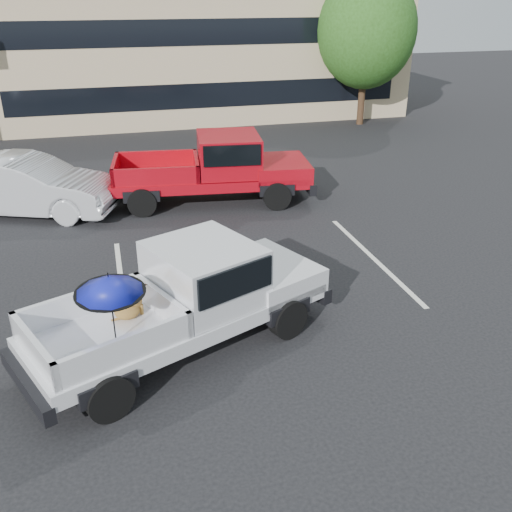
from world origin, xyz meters
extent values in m
plane|color=black|center=(0.00, 0.00, 0.00)|extent=(90.00, 90.00, 0.00)
cube|color=silver|center=(-3.00, 2.00, 0.00)|extent=(0.12, 5.00, 0.01)
cube|color=silver|center=(3.00, 2.00, 0.00)|extent=(0.12, 5.00, 0.01)
cube|color=tan|center=(2.00, 21.00, 3.00)|extent=(20.00, 8.00, 6.00)
cube|color=black|center=(2.00, 17.02, 1.50)|extent=(18.00, 0.08, 1.10)
cube|color=black|center=(2.00, 17.02, 4.20)|extent=(18.00, 0.08, 1.10)
cylinder|color=#332114|center=(9.00, 16.00, 1.36)|extent=(0.32, 0.32, 2.73)
ellipsoid|color=#244C15|center=(9.00, 16.00, 4.22)|extent=(4.46, 4.46, 5.13)
cylinder|color=#332114|center=(6.00, 24.00, 1.43)|extent=(0.32, 0.32, 2.86)
ellipsoid|color=#244C15|center=(6.00, 24.00, 4.42)|extent=(4.68, 4.68, 5.38)
cylinder|color=black|center=(-3.38, -2.16, 0.38)|extent=(0.81, 0.56, 0.76)
cylinder|color=black|center=(-4.11, -0.47, 0.38)|extent=(0.81, 0.56, 0.76)
cylinder|color=black|center=(-0.08, -0.71, 0.38)|extent=(0.81, 0.56, 0.76)
cylinder|color=black|center=(-0.82, 0.97, 0.38)|extent=(0.81, 0.56, 0.76)
cube|color=white|center=(-2.05, -0.57, 0.67)|extent=(5.71, 3.92, 0.28)
cube|color=white|center=(-0.22, 0.23, 0.88)|extent=(2.14, 2.36, 0.46)
cube|color=black|center=(0.47, 0.53, 0.50)|extent=(0.97, 1.88, 0.30)
cube|color=black|center=(-4.57, -1.67, 0.50)|extent=(0.95, 1.87, 0.28)
cube|color=white|center=(-1.55, -0.35, 1.35)|extent=(2.25, 2.35, 1.05)
cube|color=black|center=(-1.55, -0.35, 1.55)|extent=(2.15, 2.38, 0.55)
cube|color=black|center=(-3.38, -1.15, 0.73)|extent=(2.84, 2.61, 0.10)
cube|color=white|center=(-3.73, -0.36, 1.03)|extent=(2.15, 1.01, 0.50)
cube|color=white|center=(-3.03, -1.95, 1.03)|extent=(2.15, 1.01, 0.50)
cube|color=white|center=(-4.39, -1.59, 1.03)|extent=(0.83, 1.73, 0.50)
cube|color=white|center=(-2.37, -0.71, 1.03)|extent=(0.83, 1.73, 0.50)
ellipsoid|color=brown|center=(-2.96, -0.60, 0.93)|extent=(0.55, 0.51, 0.29)
cylinder|color=brown|center=(-2.71, -0.57, 0.89)|extent=(0.06, 0.06, 0.22)
cylinder|color=brown|center=(-2.77, -0.43, 0.89)|extent=(0.06, 0.06, 0.22)
ellipsoid|color=brown|center=(-2.82, -0.53, 1.11)|extent=(0.36, 0.34, 0.40)
cylinder|color=red|center=(-2.80, -0.53, 1.24)|extent=(0.19, 0.19, 0.04)
sphere|color=brown|center=(-2.74, -0.50, 1.33)|extent=(0.21, 0.21, 0.21)
cone|color=black|center=(-2.63, -0.45, 1.31)|extent=(0.17, 0.15, 0.10)
cone|color=black|center=(-2.74, -0.56, 1.44)|extent=(0.07, 0.07, 0.11)
cone|color=black|center=(-2.78, -0.46, 1.44)|extent=(0.07, 0.07, 0.11)
cylinder|color=brown|center=(-3.11, -0.66, 0.84)|extent=(0.26, 0.05, 0.09)
cylinder|color=black|center=(-3.19, -1.34, 1.31)|extent=(0.02, 0.10, 1.05)
cone|color=#131AA6|center=(-3.19, -1.34, 1.85)|extent=(1.10, 1.12, 0.36)
cylinder|color=black|center=(-3.19, -1.34, 2.01)|extent=(0.02, 0.02, 0.10)
cylinder|color=black|center=(-3.19, -1.34, 1.72)|extent=(1.10, 1.10, 0.09)
cylinder|color=black|center=(-2.16, 6.33, 0.41)|extent=(0.86, 0.40, 0.82)
cylinder|color=black|center=(-1.92, 8.31, 0.41)|extent=(0.86, 0.40, 0.82)
cylinder|color=black|center=(1.72, 5.86, 0.41)|extent=(0.86, 0.40, 0.82)
cylinder|color=black|center=(1.96, 7.84, 0.41)|extent=(0.86, 0.40, 0.82)
cube|color=#A70914|center=(-0.05, 7.08, 0.73)|extent=(6.06, 2.78, 0.30)
cube|color=#A70914|center=(2.11, 6.81, 0.95)|extent=(1.87, 2.27, 0.50)
cube|color=black|center=(2.91, 6.72, 0.54)|extent=(0.47, 2.14, 0.33)
cube|color=black|center=(-3.01, 7.44, 0.54)|extent=(0.45, 2.13, 0.30)
cube|color=#A70914|center=(0.54, 7.01, 1.46)|extent=(2.02, 2.20, 1.14)
cube|color=black|center=(0.54, 7.01, 1.68)|extent=(1.87, 2.29, 0.60)
cube|color=black|center=(-1.61, 7.27, 0.79)|extent=(2.72, 2.29, 0.11)
cube|color=#A70914|center=(-1.49, 8.21, 1.12)|extent=(2.49, 0.41, 0.54)
cube|color=#A70914|center=(-1.72, 6.33, 1.12)|extent=(2.49, 0.41, 0.54)
cube|color=#A70914|center=(-2.79, 7.42, 1.12)|extent=(0.35, 1.99, 0.54)
cube|color=#A70914|center=(-0.42, 7.13, 1.12)|extent=(0.35, 1.99, 0.54)
imported|color=silver|center=(-5.28, 7.39, 0.83)|extent=(5.36, 3.55, 1.67)
camera|label=1|loc=(-3.02, -9.34, 5.96)|focal=40.00mm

